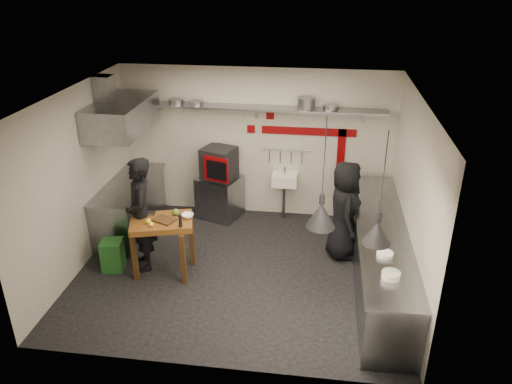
# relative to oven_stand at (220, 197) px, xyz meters

# --- Properties ---
(floor) EXTENTS (5.00, 5.00, 0.00)m
(floor) POSITION_rel_oven_stand_xyz_m (0.66, -1.81, -0.40)
(floor) COLOR black
(floor) RESTS_ON ground
(ceiling) EXTENTS (5.00, 5.00, 0.00)m
(ceiling) POSITION_rel_oven_stand_xyz_m (0.66, -1.81, 2.40)
(ceiling) COLOR beige
(ceiling) RESTS_ON floor
(wall_back) EXTENTS (5.00, 0.04, 2.80)m
(wall_back) POSITION_rel_oven_stand_xyz_m (0.66, 0.29, 1.00)
(wall_back) COLOR beige
(wall_back) RESTS_ON floor
(wall_front) EXTENTS (5.00, 0.04, 2.80)m
(wall_front) POSITION_rel_oven_stand_xyz_m (0.66, -3.91, 1.00)
(wall_front) COLOR beige
(wall_front) RESTS_ON floor
(wall_left) EXTENTS (0.04, 4.20, 2.80)m
(wall_left) POSITION_rel_oven_stand_xyz_m (-1.84, -1.81, 1.00)
(wall_left) COLOR beige
(wall_left) RESTS_ON floor
(wall_right) EXTENTS (0.04, 4.20, 2.80)m
(wall_right) POSITION_rel_oven_stand_xyz_m (3.16, -1.81, 1.00)
(wall_right) COLOR beige
(wall_right) RESTS_ON floor
(red_band_horiz) EXTENTS (1.70, 0.02, 0.14)m
(red_band_horiz) POSITION_rel_oven_stand_xyz_m (1.61, 0.27, 1.28)
(red_band_horiz) COLOR #710507
(red_band_horiz) RESTS_ON wall_back
(red_band_vert) EXTENTS (0.14, 0.02, 1.10)m
(red_band_vert) POSITION_rel_oven_stand_xyz_m (2.21, 0.27, 0.80)
(red_band_vert) COLOR #710507
(red_band_vert) RESTS_ON wall_back
(red_tile_a) EXTENTS (0.14, 0.02, 0.14)m
(red_tile_a) POSITION_rel_oven_stand_xyz_m (0.91, 0.27, 1.55)
(red_tile_a) COLOR #710507
(red_tile_a) RESTS_ON wall_back
(red_tile_b) EXTENTS (0.14, 0.02, 0.14)m
(red_tile_b) POSITION_rel_oven_stand_xyz_m (0.56, 0.27, 1.28)
(red_tile_b) COLOR #710507
(red_tile_b) RESTS_ON wall_back
(back_shelf) EXTENTS (4.60, 0.34, 0.04)m
(back_shelf) POSITION_rel_oven_stand_xyz_m (0.66, 0.11, 1.72)
(back_shelf) COLOR slate
(back_shelf) RESTS_ON wall_back
(shelf_bracket_left) EXTENTS (0.04, 0.06, 0.24)m
(shelf_bracket_left) POSITION_rel_oven_stand_xyz_m (-1.24, 0.26, 1.62)
(shelf_bracket_left) COLOR slate
(shelf_bracket_left) RESTS_ON wall_back
(shelf_bracket_mid) EXTENTS (0.04, 0.06, 0.24)m
(shelf_bracket_mid) POSITION_rel_oven_stand_xyz_m (0.66, 0.26, 1.62)
(shelf_bracket_mid) COLOR slate
(shelf_bracket_mid) RESTS_ON wall_back
(shelf_bracket_right) EXTENTS (0.04, 0.06, 0.24)m
(shelf_bracket_right) POSITION_rel_oven_stand_xyz_m (2.56, 0.26, 1.62)
(shelf_bracket_right) COLOR slate
(shelf_bracket_right) RESTS_ON wall_back
(pan_far_left) EXTENTS (0.33, 0.33, 0.09)m
(pan_far_left) POSITION_rel_oven_stand_xyz_m (-0.76, 0.11, 1.79)
(pan_far_left) COLOR slate
(pan_far_left) RESTS_ON back_shelf
(pan_mid_left) EXTENTS (0.31, 0.31, 0.07)m
(pan_mid_left) POSITION_rel_oven_stand_xyz_m (-0.40, 0.11, 1.78)
(pan_mid_left) COLOR slate
(pan_mid_left) RESTS_ON back_shelf
(stock_pot) EXTENTS (0.37, 0.37, 0.20)m
(stock_pot) POSITION_rel_oven_stand_xyz_m (1.55, 0.11, 1.84)
(stock_pot) COLOR slate
(stock_pot) RESTS_ON back_shelf
(pan_right) EXTENTS (0.27, 0.27, 0.08)m
(pan_right) POSITION_rel_oven_stand_xyz_m (1.98, 0.11, 1.78)
(pan_right) COLOR slate
(pan_right) RESTS_ON back_shelf
(oven_stand) EXTENTS (0.90, 0.86, 0.80)m
(oven_stand) POSITION_rel_oven_stand_xyz_m (0.00, 0.00, 0.00)
(oven_stand) COLOR slate
(oven_stand) RESTS_ON floor
(combi_oven) EXTENTS (0.69, 0.67, 0.58)m
(combi_oven) POSITION_rel_oven_stand_xyz_m (0.00, -0.00, 0.69)
(combi_oven) COLOR black
(combi_oven) RESTS_ON oven_stand
(oven_door) EXTENTS (0.47, 0.19, 0.46)m
(oven_door) POSITION_rel_oven_stand_xyz_m (0.01, -0.32, 0.69)
(oven_door) COLOR #710507
(oven_door) RESTS_ON combi_oven
(oven_glass) EXTENTS (0.38, 0.15, 0.34)m
(oven_glass) POSITION_rel_oven_stand_xyz_m (0.03, -0.36, 0.69)
(oven_glass) COLOR black
(oven_glass) RESTS_ON oven_door
(hand_sink) EXTENTS (0.46, 0.34, 0.22)m
(hand_sink) POSITION_rel_oven_stand_xyz_m (1.21, 0.11, 0.38)
(hand_sink) COLOR white
(hand_sink) RESTS_ON wall_back
(sink_tap) EXTENTS (0.03, 0.03, 0.14)m
(sink_tap) POSITION_rel_oven_stand_xyz_m (1.21, 0.11, 0.56)
(sink_tap) COLOR slate
(sink_tap) RESTS_ON hand_sink
(sink_drain) EXTENTS (0.06, 0.06, 0.66)m
(sink_drain) POSITION_rel_oven_stand_xyz_m (1.21, 0.07, -0.06)
(sink_drain) COLOR slate
(sink_drain) RESTS_ON floor
(utensil_rail) EXTENTS (0.90, 0.02, 0.02)m
(utensil_rail) POSITION_rel_oven_stand_xyz_m (1.21, 0.25, 0.92)
(utensil_rail) COLOR slate
(utensil_rail) RESTS_ON wall_back
(counter_right) EXTENTS (0.70, 3.80, 0.90)m
(counter_right) POSITION_rel_oven_stand_xyz_m (2.81, -1.81, 0.05)
(counter_right) COLOR slate
(counter_right) RESTS_ON floor
(counter_right_top) EXTENTS (0.76, 3.90, 0.03)m
(counter_right_top) POSITION_rel_oven_stand_xyz_m (2.81, -1.81, 0.52)
(counter_right_top) COLOR slate
(counter_right_top) RESTS_ON counter_right
(plate_stack) EXTENTS (0.28, 0.28, 0.09)m
(plate_stack) POSITION_rel_oven_stand_xyz_m (2.78, -3.10, 0.57)
(plate_stack) COLOR white
(plate_stack) RESTS_ON counter_right_top
(small_bowl_right) EXTENTS (0.23, 0.23, 0.05)m
(small_bowl_right) POSITION_rel_oven_stand_xyz_m (2.76, -2.59, 0.56)
(small_bowl_right) COLOR white
(small_bowl_right) RESTS_ON counter_right_top
(counter_left) EXTENTS (0.70, 1.90, 0.90)m
(counter_left) POSITION_rel_oven_stand_xyz_m (-1.49, -0.76, 0.05)
(counter_left) COLOR slate
(counter_left) RESTS_ON floor
(counter_left_top) EXTENTS (0.76, 2.00, 0.03)m
(counter_left_top) POSITION_rel_oven_stand_xyz_m (-1.49, -0.76, 0.52)
(counter_left_top) COLOR slate
(counter_left_top) RESTS_ON counter_left
(extractor_hood) EXTENTS (0.78, 1.60, 0.50)m
(extractor_hood) POSITION_rel_oven_stand_xyz_m (-1.44, -0.76, 1.75)
(extractor_hood) COLOR slate
(extractor_hood) RESTS_ON ceiling
(hood_duct) EXTENTS (0.28, 0.28, 0.50)m
(hood_duct) POSITION_rel_oven_stand_xyz_m (-1.69, -0.76, 2.15)
(hood_duct) COLOR slate
(hood_duct) RESTS_ON ceiling
(green_bin) EXTENTS (0.38, 0.38, 0.50)m
(green_bin) POSITION_rel_oven_stand_xyz_m (-1.32, -2.03, -0.15)
(green_bin) COLOR #1F5820
(green_bin) RESTS_ON floor
(prep_table) EXTENTS (1.06, 0.86, 0.92)m
(prep_table) POSITION_rel_oven_stand_xyz_m (-0.48, -2.00, 0.06)
(prep_table) COLOR brown
(prep_table) RESTS_ON floor
(cutting_board) EXTENTS (0.39, 0.34, 0.02)m
(cutting_board) POSITION_rel_oven_stand_xyz_m (-0.43, -2.01, 0.53)
(cutting_board) COLOR #452B14
(cutting_board) RESTS_ON prep_table
(pepper_mill) EXTENTS (0.06, 0.06, 0.20)m
(pepper_mill) POSITION_rel_oven_stand_xyz_m (-0.13, -2.17, 0.62)
(pepper_mill) COLOR black
(pepper_mill) RESTS_ON prep_table
(lemon_a) EXTENTS (0.08, 0.08, 0.07)m
(lemon_a) POSITION_rel_oven_stand_xyz_m (-0.63, -2.14, 0.56)
(lemon_a) COLOR #FFFA26
(lemon_a) RESTS_ON prep_table
(lemon_b) EXTENTS (0.07, 0.07, 0.07)m
(lemon_b) POSITION_rel_oven_stand_xyz_m (-0.56, -2.22, 0.56)
(lemon_b) COLOR #FFFA26
(lemon_b) RESTS_ON prep_table
(veg_ball) EXTENTS (0.12, 0.12, 0.10)m
(veg_ball) POSITION_rel_oven_stand_xyz_m (-0.30, -1.81, 0.57)
(veg_ball) COLOR #54802C
(veg_ball) RESTS_ON prep_table
(steel_tray) EXTENTS (0.19, 0.15, 0.03)m
(steel_tray) POSITION_rel_oven_stand_xyz_m (-0.71, -1.84, 0.54)
(steel_tray) COLOR slate
(steel_tray) RESTS_ON prep_table
(bowl) EXTENTS (0.21, 0.21, 0.06)m
(bowl) POSITION_rel_oven_stand_xyz_m (-0.10, -1.86, 0.55)
(bowl) COLOR white
(bowl) RESTS_ON prep_table
(heat_lamp_near) EXTENTS (0.47, 0.47, 1.50)m
(heat_lamp_near) POSITION_rel_oven_stand_xyz_m (1.90, -2.58, 1.65)
(heat_lamp_near) COLOR black
(heat_lamp_near) RESTS_ON ceiling
(heat_lamp_far) EXTENTS (0.45, 0.45, 1.42)m
(heat_lamp_far) POSITION_rel_oven_stand_xyz_m (2.56, -3.05, 1.69)
(heat_lamp_far) COLOR black
(heat_lamp_far) RESTS_ON ceiling
(chef_left) EXTENTS (0.68, 0.79, 1.84)m
(chef_left) POSITION_rel_oven_stand_xyz_m (-0.85, -1.87, 0.52)
(chef_left) COLOR black
(chef_left) RESTS_ON floor
(chef_right) EXTENTS (0.62, 0.87, 1.66)m
(chef_right) POSITION_rel_oven_stand_xyz_m (2.28, -1.12, 0.43)
(chef_right) COLOR black
(chef_right) RESTS_ON floor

